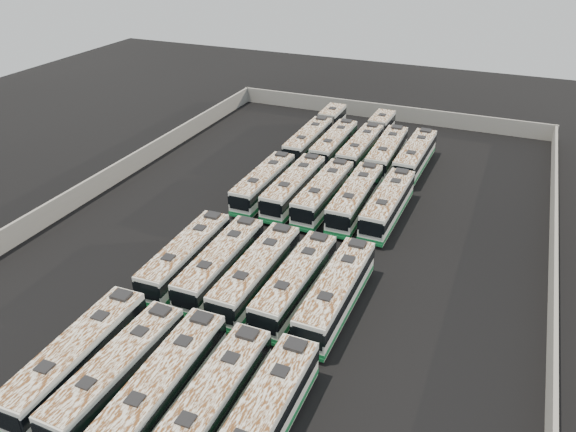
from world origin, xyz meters
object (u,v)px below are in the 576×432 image
at_px(bus_midfront_right, 296,283).
at_px(bus_back_left, 334,145).
at_px(bus_midfront_center, 257,273).
at_px(bus_midback_left, 294,187).
at_px(bus_front_far_right, 262,421).
at_px(bus_midback_center, 323,193).
at_px(bus_front_center, 163,386).
at_px(bus_midback_right, 355,198).
at_px(bus_front_right, 211,404).
at_px(bus_back_right, 387,153).
at_px(bus_midfront_far_right, 336,293).
at_px(bus_midfront_left, 221,263).
at_px(bus_midback_far_right, 388,204).
at_px(bus_back_far_right, 415,156).
at_px(bus_front_left, 118,372).
at_px(bus_back_center, 368,141).
at_px(bus_front_far_left, 78,357).
at_px(bus_midback_far_left, 264,183).
at_px(bus_midfront_far_left, 186,256).
at_px(bus_back_far_left, 317,133).

bearing_deg(bus_midfront_right, bus_back_left, 104.35).
distance_m(bus_midfront_center, bus_midback_left, 15.79).
height_order(bus_front_far_right, bus_midback_center, bus_front_far_right).
xyz_separation_m(bus_front_center, bus_midback_right, (3.35, 28.33, 0.02)).
bearing_deg(bus_midback_right, bus_front_far_right, -84.12).
bearing_deg(bus_front_right, bus_back_right, 89.83).
height_order(bus_midfront_center, bus_back_left, bus_midfront_center).
bearing_deg(bus_midfront_far_right, bus_midfront_left, 179.45).
distance_m(bus_midback_far_right, bus_back_far_right, 12.91).
bearing_deg(bus_front_far_right, bus_front_right, -178.88).
bearing_deg(bus_front_left, bus_midfront_left, 91.41).
bearing_deg(bus_back_right, bus_back_center, 135.02).
distance_m(bus_front_left, bus_front_center, 3.26).
relative_size(bus_front_far_left, bus_midfront_left, 1.02).
height_order(bus_front_far_left, bus_back_center, bus_front_far_left).
height_order(bus_front_far_right, bus_midfront_left, bus_front_far_right).
bearing_deg(bus_back_left, bus_front_center, -85.91).
bearing_deg(bus_midback_far_left, bus_back_far_right, 45.12).
distance_m(bus_front_left, bus_midback_far_right, 30.07).
distance_m(bus_front_center, bus_midfront_left, 13.41).
distance_m(bus_front_far_left, bus_back_left, 41.32).
relative_size(bus_midback_center, bus_back_right, 0.99).
distance_m(bus_front_far_right, bus_midback_center, 28.97).
distance_m(bus_front_left, bus_back_left, 41.27).
height_order(bus_front_left, bus_front_far_right, bus_front_far_right).
bearing_deg(bus_midfront_center, bus_midback_far_right, 67.45).
bearing_deg(bus_front_left, bus_midback_right, 78.30).
bearing_deg(bus_back_center, bus_front_center, -89.38).
distance_m(bus_front_left, bus_midback_right, 29.18).
relative_size(bus_midfront_far_left, bus_back_right, 0.97).
relative_size(bus_midfront_center, bus_midback_right, 0.99).
distance_m(bus_midfront_far_left, bus_midback_far_left, 15.21).
height_order(bus_front_far_right, bus_midfront_right, bus_front_far_right).
relative_size(bus_front_far_left, bus_midfront_center, 1.00).
distance_m(bus_front_center, bus_midfront_center, 12.80).
height_order(bus_midfront_left, bus_midback_center, bus_midback_center).
bearing_deg(bus_midfront_right, bus_front_right, -88.36).
bearing_deg(bus_back_right, bus_midfront_far_right, -84.45).
bearing_deg(bus_midback_center, bus_back_far_left, 113.38).
bearing_deg(bus_back_right, bus_midfront_left, -104.28).
xyz_separation_m(bus_front_right, bus_back_far_right, (3.25, 41.32, 0.04)).
bearing_deg(bus_front_center, bus_midback_left, 95.26).
bearing_deg(bus_midback_center, bus_front_far_right, -76.23).
xyz_separation_m(bus_midfront_far_left, bus_back_center, (6.59, 31.24, 0.00)).
xyz_separation_m(bus_front_far_left, bus_back_right, (9.73, 41.07, 0.01)).
distance_m(bus_front_center, bus_midback_far_left, 28.80).
xyz_separation_m(bus_midfront_left, bus_midback_right, (6.61, 15.31, 0.05)).
xyz_separation_m(bus_midfront_far_left, bus_midfront_left, (3.15, 0.16, 0.02)).
height_order(bus_front_far_left, bus_back_right, bus_back_right).
bearing_deg(bus_back_center, bus_midback_far_right, -66.94).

